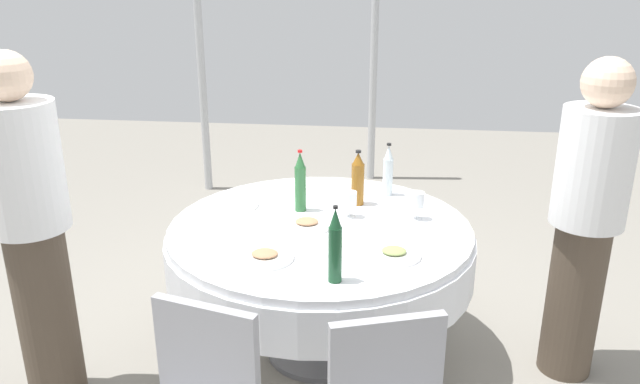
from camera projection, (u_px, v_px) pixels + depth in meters
The scene contains 19 objects.
ground_plane at pixel (320, 351), 3.35m from camera, with size 10.00×10.00×0.00m, color gray.
dining_table at pixel (320, 251), 3.15m from camera, with size 1.54×1.54×0.74m.
bottle_clear_east at pixel (388, 171), 3.46m from camera, with size 0.06×0.06×0.30m.
bottle_dark_green_mid at pixel (335, 247), 2.49m from camera, with size 0.06×0.06×0.33m.
bottle_amber_south at pixel (358, 179), 3.32m from camera, with size 0.07×0.07×0.30m.
bottle_green_far at pixel (300, 183), 3.23m from camera, with size 0.06×0.06×0.33m.
wine_glass_far at pixel (350, 200), 3.17m from camera, with size 0.07×0.07×0.14m.
wine_glass_inner at pixel (417, 201), 3.14m from camera, with size 0.07×0.07×0.15m.
plate_left at pixel (237, 205), 3.33m from camera, with size 0.23×0.23×0.02m.
plate_outer at pixel (394, 254), 2.76m from camera, with size 0.24×0.24×0.04m.
plate_rear at pixel (307, 224), 3.08m from camera, with size 0.25×0.25×0.04m.
plate_front at pixel (265, 256), 2.74m from camera, with size 0.26×0.26×0.04m.
knife_mid at pixel (307, 188), 3.60m from camera, with size 0.18×0.02×0.01m, color silver.
fork_south at pixel (383, 216), 3.20m from camera, with size 0.18×0.02×0.01m, color silver.
fork_far at pixel (325, 201), 3.41m from camera, with size 0.18×0.02×0.01m, color silver.
person_east at pixel (586, 218), 2.93m from camera, with size 0.34×0.34×1.59m.
person_mid at pixel (32, 231), 2.72m from camera, with size 0.34×0.34×1.65m.
tent_pole_main at pixel (374, 49), 5.67m from camera, with size 0.07×0.07×2.49m, color #B2B5B7.
tent_pole_secondary at pixel (201, 63), 5.40m from camera, with size 0.07×0.07×2.33m, color #B2B5B7.
Camera 1 is at (0.33, -2.83, 1.96)m, focal length 34.84 mm.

